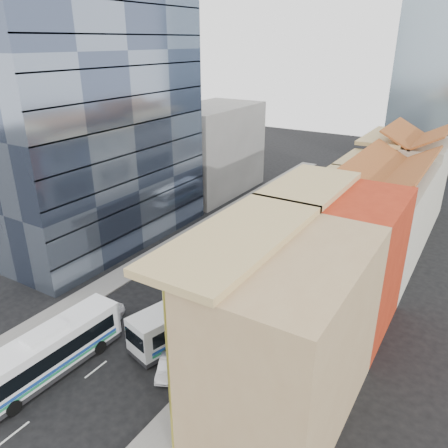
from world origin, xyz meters
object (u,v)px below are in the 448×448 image
Objects in this scene: shophouse_tan at (288,338)px; bus_left_near at (48,352)px; sedan_right at (168,366)px; office_tower at (95,120)px; bus_right at (195,312)px; sedan_left at (104,318)px; bus_left_far at (255,208)px.

shophouse_tan is 1.15× the size of bus_left_near.
office_tower is at bearing 119.70° from sedan_right.
bus_right reaches higher than sedan_right.
bus_right is at bearing 77.26° from sedan_right.
sedan_left is at bearing 100.76° from bus_left_near.
bus_left_near reaches higher than bus_left_far.
office_tower is 24.50m from bus_left_far.
sedan_left is (-17.62, 0.40, -5.24)m from shophouse_tan.
bus_left_near is at bearing -85.87° from bus_left_far.
bus_left_near is 11.84m from bus_right.
bus_left_far is 27.05m from bus_right.
office_tower is 6.67× the size of sedan_left.
shophouse_tan reaches higher than sedan_right.
sedan_right is (-9.08, -1.27, -5.41)m from shophouse_tan.
shophouse_tan is 11.75m from bus_right.
sedan_left is (13.38, -13.60, -14.24)m from office_tower.
bus_left_near is 1.29× the size of bus_left_far.
bus_left_far is at bearing 121.49° from bus_right.
sedan_right is (8.53, -1.67, -0.18)m from sedan_left.
bus_left_far reaches higher than sedan_left.
sedan_right is at bearing -20.56° from sedan_left.
bus_right is at bearing -25.73° from office_tower.
bus_left_near is at bearing -90.58° from sedan_left.
office_tower is at bearing 127.60° from bus_left_near.
bus_left_far is 2.65× the size of sedan_right.
office_tower reaches higher than bus_left_near.
sedan_left is 8.70m from sedan_right.
office_tower is 8.42× the size of sedan_right.
bus_right is at bearing -71.40° from bus_left_far.
bus_left_far is at bearing 121.24° from shophouse_tan.
office_tower is at bearing 168.87° from bus_right.
bus_right is at bearing 16.68° from sedan_left.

